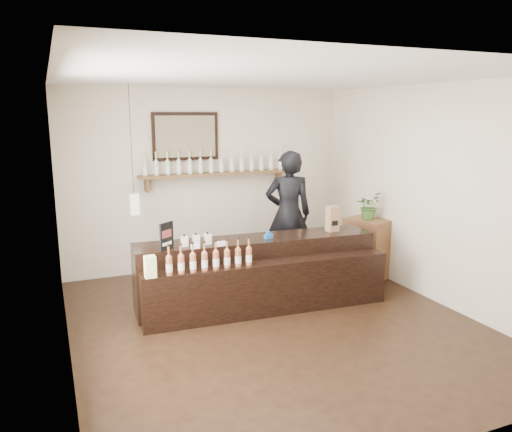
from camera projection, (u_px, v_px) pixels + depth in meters
The scene contains 10 objects.
ground at pixel (274, 323), 5.87m from camera, with size 5.00×5.00×0.00m, color black.
room_shell at pixel (275, 179), 5.52m from camera, with size 5.00×5.00×5.00m.
back_wall_decor at pixel (201, 158), 7.60m from camera, with size 2.66×0.96×1.69m.
counter at pixel (259, 275), 6.34m from camera, with size 3.13×1.01×1.01m.
promo_sign at pixel (167, 236), 5.80m from camera, with size 0.19×0.15×0.32m.
paper_bag at pixel (333, 219), 6.68m from camera, with size 0.16×0.13×0.34m.
tape_dispenser at pixel (268, 236), 6.31m from camera, with size 0.12×0.07×0.10m.
side_cabinet at pixel (367, 248), 7.46m from camera, with size 0.62×0.72×0.89m.
potted_plant at pixel (369, 206), 7.33m from camera, with size 0.37×0.32×0.41m, color #386327.
shopkeeper at pixel (288, 206), 7.41m from camera, with size 0.78×0.51×2.14m, color black.
Camera 1 is at (-2.33, -4.98, 2.42)m, focal length 35.00 mm.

